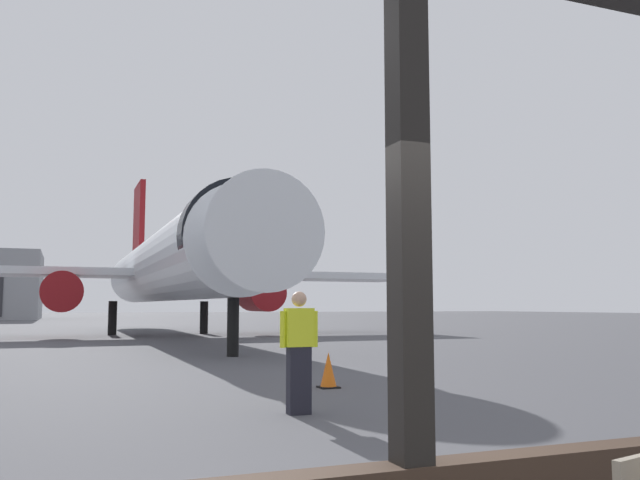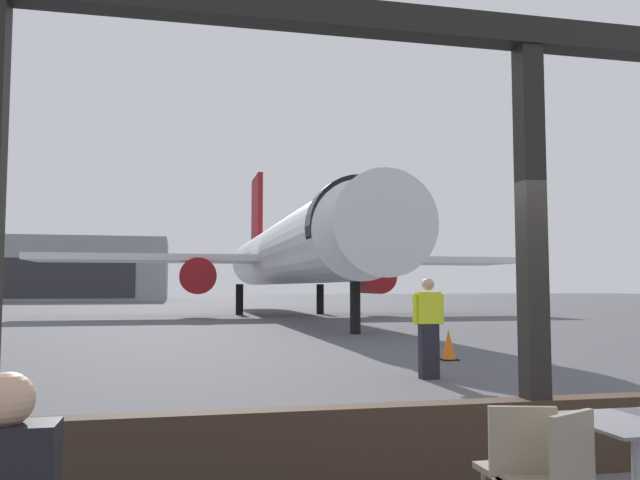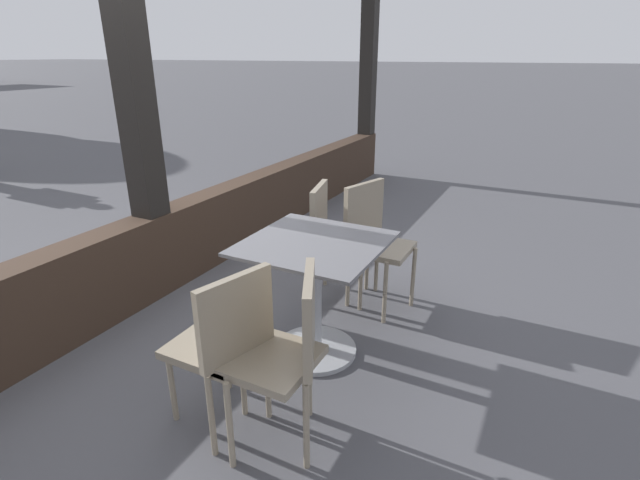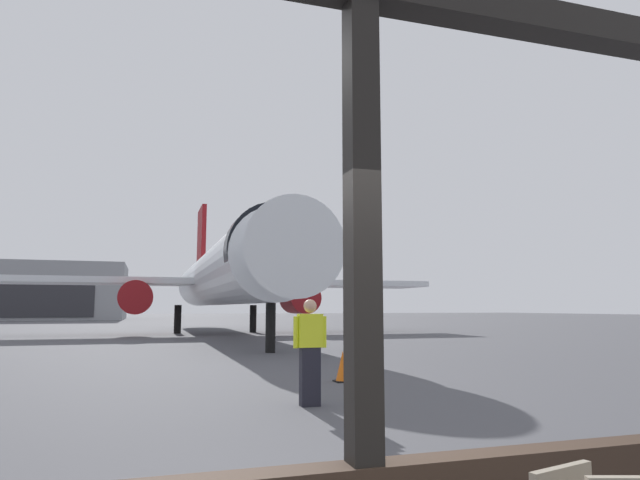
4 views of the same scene
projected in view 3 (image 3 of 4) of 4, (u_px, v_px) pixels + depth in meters
name	position (u px, v px, depth m)	size (l,w,h in m)	color
window_frame	(137.00, 111.00, 3.30)	(8.92, 0.24, 3.95)	#38281E
dining_table	(315.00, 290.00, 2.85)	(0.78, 0.78, 0.75)	slate
cafe_chair_window_left	(225.00, 338.00, 2.22)	(0.47, 0.47, 0.87)	gray
cafe_chair_window_right	(332.00, 231.00, 3.51)	(0.46, 0.46, 0.88)	gray
cafe_chair_aisle_left	(374.00, 235.00, 3.41)	(0.48, 0.48, 0.92)	gray
cafe_chair_aisle_right	(287.00, 346.00, 2.13)	(0.51, 0.51, 0.89)	gray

